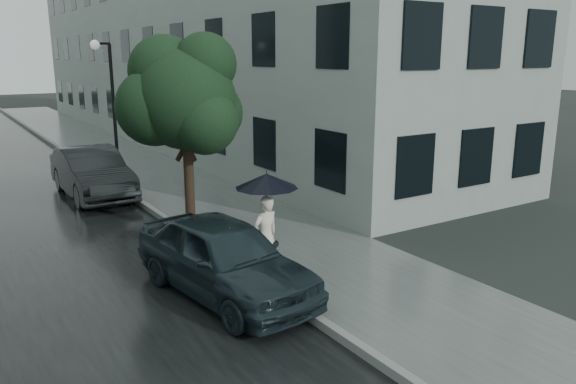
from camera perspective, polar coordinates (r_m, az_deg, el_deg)
ground at (r=11.05m, az=5.63°, el=-8.57°), size 120.00×120.00×0.00m
sidewalk at (r=21.47m, az=-14.03°, el=2.13°), size 3.50×60.00×0.01m
kerb_near at (r=20.96m, az=-18.75°, el=1.72°), size 0.15×60.00×0.15m
building_near at (r=29.93m, az=-9.63°, el=14.19°), size 7.02×36.00×9.00m
pedestrian at (r=10.84m, az=-2.30°, el=-4.45°), size 0.63×0.47×1.58m
umbrella at (r=10.60m, az=-2.19°, el=1.15°), size 1.46×1.46×1.13m
street_tree at (r=13.07m, az=-10.52°, el=9.38°), size 2.97×2.70×4.69m
lamp_post at (r=21.04m, az=-17.71°, el=9.06°), size 0.82×0.46×4.68m
car_near at (r=10.04m, az=-6.48°, el=-6.59°), size 2.19×4.30×1.40m
car_far at (r=17.87m, az=-19.30°, el=1.88°), size 1.60×4.47×1.47m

